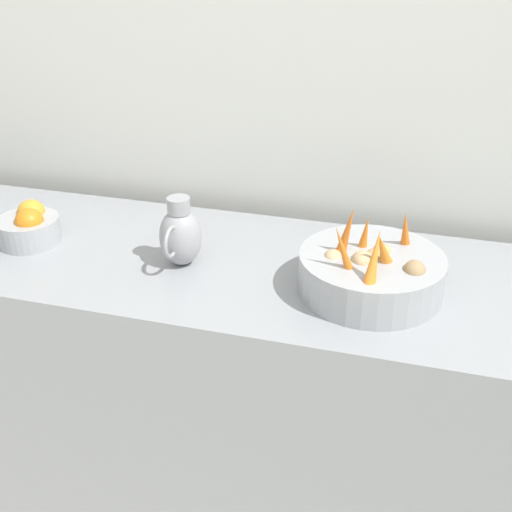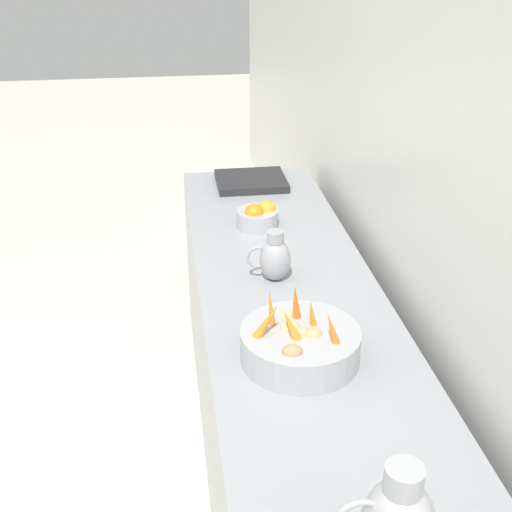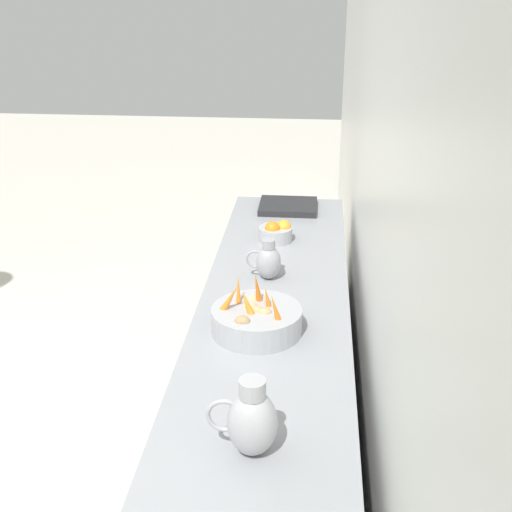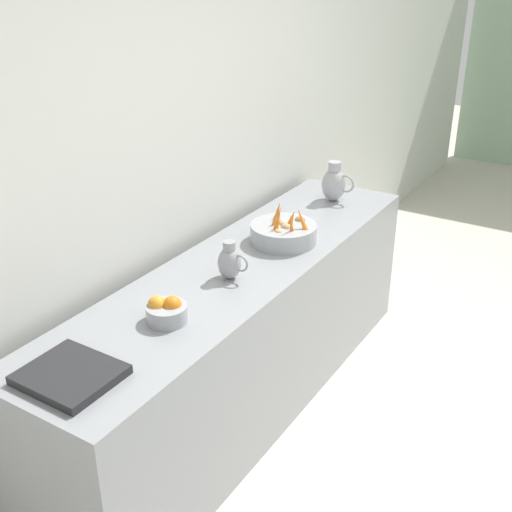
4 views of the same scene
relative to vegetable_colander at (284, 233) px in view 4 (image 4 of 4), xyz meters
The scene contains 7 objects.
tile_wall_left 0.77m from the vegetable_colander, 160.94° to the left, with size 0.10×9.25×3.00m, color silver.
prep_counter 0.59m from the vegetable_colander, 99.07° to the right, with size 0.65×2.74×0.87m, color gray.
vegetable_colander is the anchor object (origin of this frame).
orange_bowl 0.98m from the vegetable_colander, 90.91° to the right, with size 0.18×0.18×0.11m.
metal_pitcher_tall 0.73m from the vegetable_colander, 94.15° to the left, with size 0.21×0.15×0.25m.
metal_pitcher_short 0.51m from the vegetable_colander, 90.91° to the right, with size 0.16×0.11×0.19m.
counter_sink_basin 1.49m from the vegetable_colander, 92.06° to the right, with size 0.34×0.30×0.04m, color #232326.
Camera 4 is at (0.09, -2.70, 2.29)m, focal length 44.83 mm.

